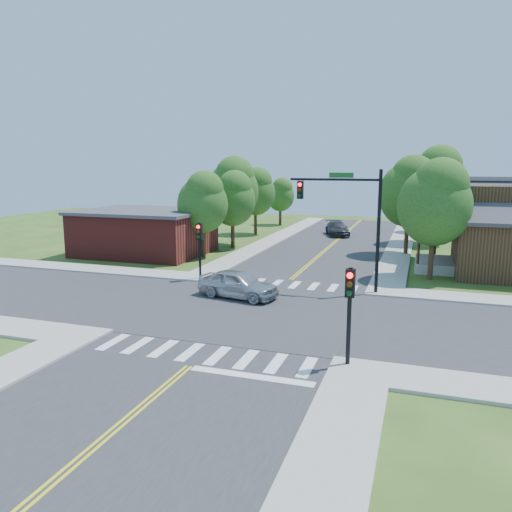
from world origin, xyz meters
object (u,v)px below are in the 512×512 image
(car_dgrey, at_px, (337,229))
(signal_mast_ne, at_px, (349,210))
(signal_pole_se, at_px, (350,298))
(car_silver, at_px, (238,284))
(signal_pole_nw, at_px, (199,240))

(car_dgrey, bearing_deg, signal_mast_ne, -98.74)
(signal_pole_se, relative_size, car_dgrey, 0.71)
(signal_pole_se, distance_m, car_silver, 10.90)
(signal_mast_ne, distance_m, car_silver, 7.70)
(car_silver, height_order, car_dgrey, car_silver)
(signal_mast_ne, xyz_separation_m, car_dgrey, (-4.49, 23.61, -4.13))
(car_silver, bearing_deg, signal_mast_ne, -47.55)
(signal_pole_se, distance_m, signal_pole_nw, 15.84)
(signal_pole_nw, relative_size, car_dgrey, 0.71)
(signal_mast_ne, relative_size, signal_pole_nw, 1.89)
(signal_mast_ne, relative_size, signal_pole_se, 1.89)
(signal_mast_ne, height_order, signal_pole_se, signal_mast_ne)
(signal_pole_se, xyz_separation_m, car_dgrey, (-6.18, 34.83, -1.94))
(signal_mast_ne, distance_m, signal_pole_se, 11.55)
(signal_pole_nw, distance_m, car_silver, 5.46)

